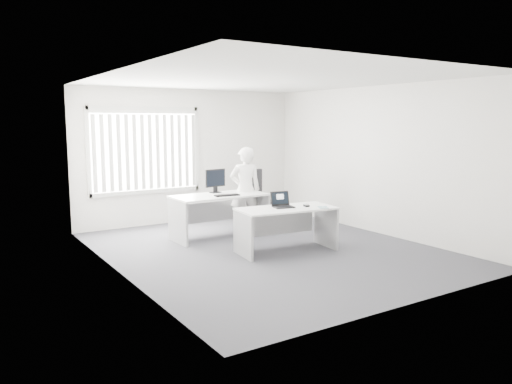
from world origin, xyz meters
TOP-DOWN VIEW (x-y plane):
  - ground at (0.00, 0.00)m, footprint 6.00×6.00m
  - wall_back at (0.00, 3.00)m, footprint 5.00×0.02m
  - wall_front at (0.00, -3.00)m, footprint 5.00×0.02m
  - wall_left at (-2.50, 0.00)m, footprint 0.02×6.00m
  - wall_right at (2.50, 0.00)m, footprint 0.02×6.00m
  - ceiling at (0.00, 0.00)m, footprint 5.00×6.00m
  - window at (-1.00, 2.96)m, footprint 2.32×0.06m
  - blinds at (-1.00, 2.90)m, footprint 2.20×0.10m
  - desk_near at (0.19, -0.25)m, footprint 1.68×0.94m
  - desk_far at (-0.24, 1.24)m, footprint 1.75×0.84m
  - office_chair at (0.91, 1.67)m, footprint 0.80×0.80m
  - person at (0.39, 1.36)m, footprint 0.70×0.57m
  - laptop at (0.16, -0.21)m, footprint 0.37×0.34m
  - paper_sheet at (0.50, -0.38)m, footprint 0.32×0.26m
  - mouse at (0.53, -0.34)m, footprint 0.09×0.13m
  - booklet at (0.71, -0.56)m, footprint 0.22×0.25m
  - keyboard at (-0.20, 1.04)m, footprint 0.47×0.21m
  - monitor at (-0.18, 1.52)m, footprint 0.46×0.20m

SIDE VIEW (x-z plane):
  - ground at x=0.00m, z-range 0.00..0.00m
  - office_chair at x=0.91m, z-range -0.22..0.94m
  - desk_near at x=0.19m, z-range 0.16..0.89m
  - desk_far at x=-0.24m, z-range 0.18..0.97m
  - paper_sheet at x=0.50m, z-range 0.73..0.73m
  - booklet at x=0.71m, z-range 0.73..0.74m
  - mouse at x=0.53m, z-range 0.73..0.78m
  - keyboard at x=-0.20m, z-range 0.80..0.82m
  - person at x=0.39m, z-range 0.00..1.65m
  - laptop at x=0.16m, z-range 0.73..0.98m
  - monitor at x=-0.18m, z-range 0.80..1.24m
  - wall_back at x=0.00m, z-range 0.00..2.80m
  - wall_front at x=0.00m, z-range 0.00..2.80m
  - wall_left at x=-2.50m, z-range 0.00..2.80m
  - wall_right at x=2.50m, z-range 0.00..2.80m
  - blinds at x=-1.00m, z-range 0.77..2.27m
  - window at x=-1.00m, z-range 0.67..2.43m
  - ceiling at x=0.00m, z-range 2.79..2.81m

